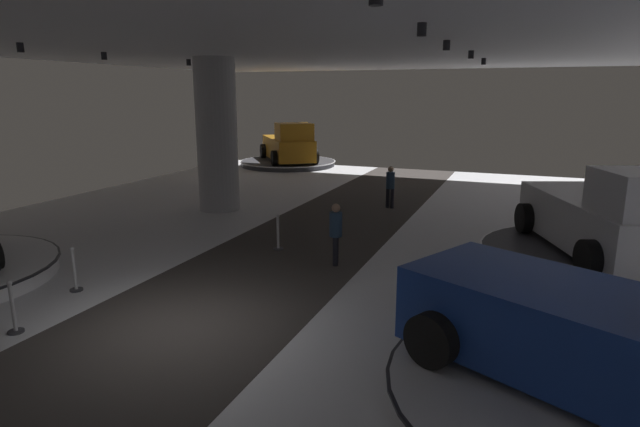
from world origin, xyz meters
name	(u,v)px	position (x,y,z in m)	size (l,w,h in m)	color
ground	(177,329)	(0.00, 0.00, -0.02)	(24.00, 44.00, 0.06)	silver
ceiling_with_spotlights	(156,13)	(0.00, 0.00, 5.55)	(24.00, 44.00, 0.39)	silver
column_left	(217,135)	(-4.75, 9.02, 2.75)	(1.48, 1.48, 5.50)	#ADADB2
display_platform_deep_left	(288,163)	(-7.42, 20.76, 0.17)	(5.68, 5.68, 0.30)	#333338
pickup_truck_deep_left	(289,145)	(-7.23, 20.51, 1.23)	(4.89, 5.49, 2.30)	#B77519
display_platform_near_right	(588,394)	(6.89, 0.12, 0.14)	(5.68, 5.68, 0.25)	#B7B7BC
pickup_truck_near_right	(622,333)	(7.18, -0.02, 1.19)	(5.68, 4.38, 2.30)	navy
display_platform_mid_right	(596,258)	(7.66, 6.83, 0.21)	(5.68, 5.68, 0.38)	#333338
pickup_truck_mid_right	(609,219)	(7.77, 6.53, 1.31)	(4.08, 5.70, 2.30)	silver
visitor_walking_near	(390,184)	(1.14, 11.55, 0.91)	(0.32, 0.32, 1.59)	black
visitor_walking_far	(336,230)	(1.51, 4.52, 0.91)	(0.32, 0.32, 1.59)	black
stanchion_a	(278,237)	(-0.43, 5.18, 0.37)	(0.28, 0.28, 1.01)	#333338
stanchion_b	(75,275)	(-3.22, 0.72, 0.37)	(0.28, 0.28, 1.01)	#333338
stanchion_c	(14,314)	(-2.61, -1.26, 0.37)	(0.28, 0.28, 1.01)	#333338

